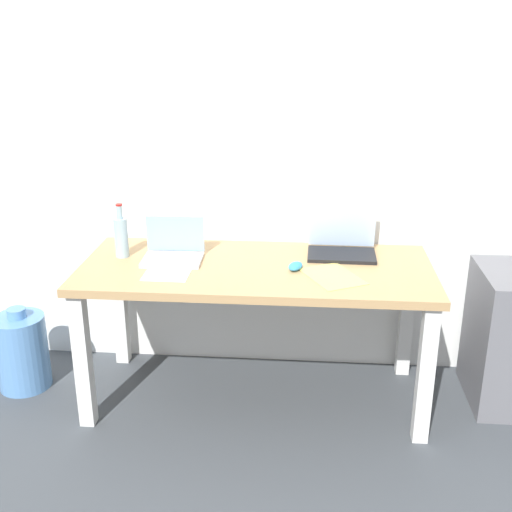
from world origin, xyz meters
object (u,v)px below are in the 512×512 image
object	(u,v)px
desk	(256,284)
beer_bottle	(121,236)
laptop_right	(342,244)
computer_mouse	(295,266)
water_cooler_jug	(22,351)
laptop_left	(173,251)

from	to	relation	value
desk	beer_bottle	size ratio (longest dim) A/B	6.23
laptop_right	desk	bearing A→B (deg)	-154.24
beer_bottle	computer_mouse	bearing A→B (deg)	-7.21
desk	laptop_right	distance (m)	0.49
beer_bottle	water_cooler_jug	world-z (taller)	beer_bottle
desk	water_cooler_jug	distance (m)	1.31
computer_mouse	water_cooler_jug	bearing A→B (deg)	-163.21
desk	computer_mouse	world-z (taller)	computer_mouse
desk	beer_bottle	distance (m)	0.71
laptop_right	computer_mouse	xyz separation A→B (m)	(-0.23, -0.24, -0.04)
laptop_left	computer_mouse	xyz separation A→B (m)	(0.61, -0.09, -0.03)
water_cooler_jug	laptop_right	bearing A→B (deg)	6.79
desk	computer_mouse	bearing A→B (deg)	-10.28
desk	laptop_left	xyz separation A→B (m)	(-0.42, 0.06, 0.14)
water_cooler_jug	computer_mouse	bearing A→B (deg)	-1.56
laptop_left	laptop_right	size ratio (longest dim) A/B	0.86
water_cooler_jug	beer_bottle	bearing A→B (deg)	7.22
desk	beer_bottle	bearing A→B (deg)	173.66
computer_mouse	desk	bearing A→B (deg)	-171.93
beer_bottle	computer_mouse	xyz separation A→B (m)	(0.87, -0.11, -0.09)
desk	laptop_left	size ratio (longest dim) A/B	5.79
desk	beer_bottle	xyz separation A→B (m)	(-0.68, 0.08, 0.21)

